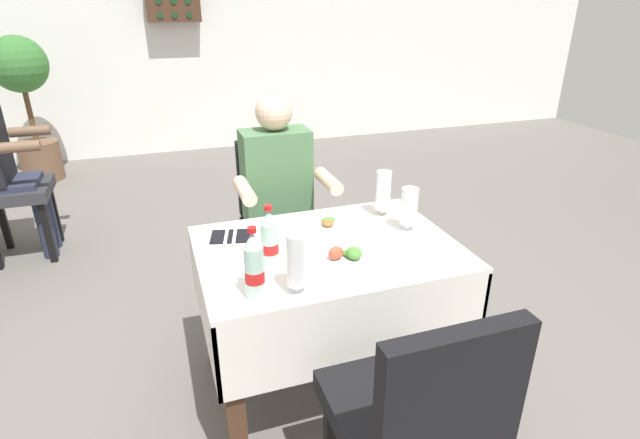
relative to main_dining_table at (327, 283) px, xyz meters
The scene contains 17 objects.
ground_plane 0.58m from the main_dining_table, 162.26° to the left, with size 11.00×11.00×0.00m, color #66605B.
back_wall 4.53m from the main_dining_table, 91.78° to the left, with size 11.00×0.12×3.19m, color white.
main_dining_table is the anchor object (origin of this frame).
chair_far_diner_seat 0.78m from the main_dining_table, 90.00° to the left, with size 0.44×0.50×0.97m.
chair_near_camera_side 0.78m from the main_dining_table, 90.00° to the right, with size 0.44×0.50×0.97m.
seated_diner_far 0.69m from the main_dining_table, 92.95° to the left, with size 0.50×0.46×1.26m.
plate_near_camera 0.25m from the main_dining_table, 76.99° to the right, with size 0.25×0.25×0.07m.
plate_far_diner 0.26m from the main_dining_table, 70.74° to the left, with size 0.25×0.25×0.04m.
beer_glass_left 0.48m from the main_dining_table, ahead, with size 0.07×0.07×0.20m.
beer_glass_middle 0.51m from the main_dining_table, 31.63° to the left, with size 0.07×0.07×0.22m.
beer_glass_right 0.48m from the main_dining_table, 126.33° to the right, with size 0.07×0.07×0.23m.
cola_bottle_primary 0.41m from the main_dining_table, 160.99° to the right, with size 0.07×0.07×0.26m.
cola_bottle_secondary 0.56m from the main_dining_table, 141.70° to the right, with size 0.07×0.07×0.27m.
napkin_cutlery_set 0.47m from the main_dining_table, 149.65° to the left, with size 0.20×0.20×0.01m.
background_patron 2.53m from the main_dining_table, 129.91° to the left, with size 0.46×0.50×1.26m.
potted_plant_corner 4.14m from the main_dining_table, 115.03° to the left, with size 0.52×0.52×1.40m.
wall_bottle_rack 4.40m from the main_dining_table, 93.38° to the left, with size 0.56×0.21×0.42m.
Camera 1 is at (-0.49, -1.78, 1.69)m, focal length 27.71 mm.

